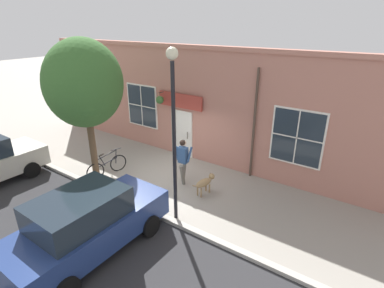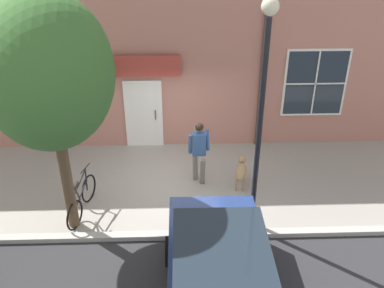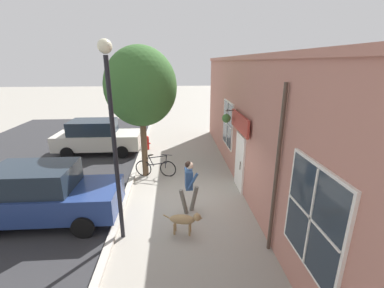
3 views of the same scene
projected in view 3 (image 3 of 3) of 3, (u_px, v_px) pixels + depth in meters
ground_plane at (183, 200)px, 8.94m from camera, size 90.00×90.00×0.00m
curb_and_road at (7, 206)px, 8.53m from camera, size 10.10×28.00×0.12m
storefront_facade at (253, 132)px, 8.36m from camera, size 0.95×18.00×4.82m
pedestrian_walking at (189, 182)px, 7.93m from camera, size 0.65×0.55×1.74m
dog_on_leash at (185, 219)px, 7.07m from camera, size 1.10×0.41×0.68m
street_tree_by_curb at (140, 89)px, 9.79m from camera, size 2.78×2.50×5.22m
leaning_bicycle at (156, 167)px, 10.73m from camera, size 1.72×0.37×1.00m
parked_car_nearest_curb at (97, 137)px, 13.35m from camera, size 4.31×1.96×1.75m
parked_car_mid_block at (42, 194)px, 7.54m from camera, size 4.31×1.96×1.75m
street_lamp at (112, 119)px, 6.06m from camera, size 0.32×0.32×5.08m
fire_hydrant at (147, 142)px, 14.01m from camera, size 0.34×0.20×0.77m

